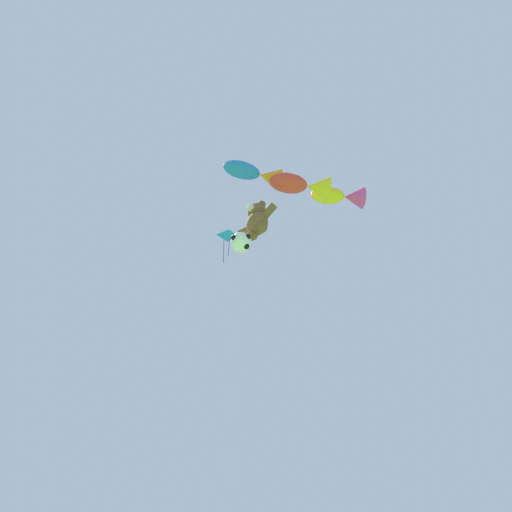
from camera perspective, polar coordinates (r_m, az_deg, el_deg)
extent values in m
ellipsoid|color=brown|center=(14.21, 0.16, 4.64)|extent=(0.84, 0.72, 1.02)
sphere|color=brown|center=(14.85, 0.15, 6.25)|extent=(0.70, 0.70, 0.70)
sphere|color=beige|center=(14.70, -0.67, 6.85)|extent=(0.30, 0.30, 0.30)
sphere|color=brown|center=(15.18, -0.53, 6.22)|extent=(0.29, 0.29, 0.29)
cylinder|color=brown|center=(14.60, -1.55, 3.62)|extent=(0.61, 0.27, 0.48)
sphere|color=brown|center=(13.90, -0.51, 2.98)|extent=(0.38, 0.38, 0.38)
sphere|color=brown|center=(14.99, 0.85, 7.38)|extent=(0.29, 0.29, 0.29)
cylinder|color=brown|center=(14.14, 1.93, 6.49)|extent=(0.61, 0.27, 0.48)
sphere|color=brown|center=(13.72, 0.85, 4.09)|extent=(0.38, 0.38, 0.38)
sphere|color=white|center=(13.52, -2.16, 1.96)|extent=(0.71, 0.71, 0.71)
sphere|color=black|center=(13.38, -1.19, 2.76)|extent=(0.20, 0.20, 0.20)
sphere|color=black|center=(13.82, -1.68, 1.83)|extent=(0.20, 0.20, 0.20)
sphere|color=black|center=(13.35, -3.16, 2.62)|extent=(0.20, 0.20, 0.20)
sphere|color=black|center=(13.28, -1.38, 1.39)|extent=(0.20, 0.20, 0.20)
ellipsoid|color=yellow|center=(16.77, 10.21, 8.50)|extent=(1.45, 1.53, 0.62)
cone|color=#E53F9E|center=(17.04, 13.77, 8.13)|extent=(1.19, 1.17, 0.91)
sphere|color=black|center=(16.82, 8.64, 8.91)|extent=(0.16, 0.16, 0.16)
ellipsoid|color=red|center=(15.48, 4.64, 10.32)|extent=(1.50, 1.66, 0.67)
cone|color=yellow|center=(15.70, 8.76, 9.60)|extent=(1.28, 1.23, 0.99)
sphere|color=black|center=(15.58, 2.88, 10.91)|extent=(0.17, 0.17, 0.17)
ellipsoid|color=blue|center=(15.60, -2.06, 12.17)|extent=(1.30, 1.59, 0.59)
cone|color=orange|center=(15.74, 1.93, 11.16)|extent=(1.14, 1.11, 0.86)
sphere|color=black|center=(15.71, -3.71, 12.82)|extent=(0.15, 0.15, 0.15)
cube|color=#19ADB2|center=(17.55, -4.02, 2.95)|extent=(0.68, 0.79, 1.02)
cylinder|color=purple|center=(16.74, -4.64, 0.72)|extent=(0.03, 0.14, 1.45)
cylinder|color=purple|center=(16.71, -3.91, 1.35)|extent=(0.03, 0.04, 1.26)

